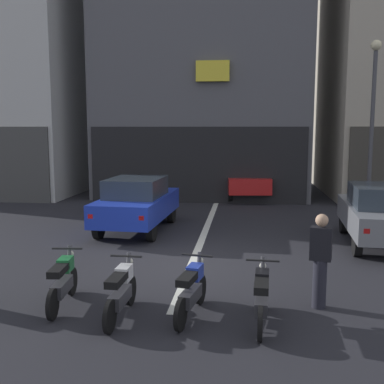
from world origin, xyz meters
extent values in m
plane|color=#232328|center=(0.00, 0.00, 0.00)|extent=(120.00, 120.00, 0.00)
cube|color=silver|center=(0.00, 6.00, 0.00)|extent=(0.20, 18.00, 0.01)
cube|color=#56565B|center=(-0.83, 12.49, 8.09)|extent=(9.47, 7.38, 16.18)
cube|color=black|center=(-0.83, 8.75, 1.60)|extent=(9.09, 0.10, 3.20)
cube|color=yellow|center=(-0.18, 8.68, 5.44)|extent=(1.36, 0.16, 0.83)
cylinder|color=black|center=(-2.78, 4.62, 0.32)|extent=(0.21, 0.65, 0.64)
cylinder|color=black|center=(-1.23, 4.54, 0.32)|extent=(0.21, 0.65, 0.64)
cylinder|color=black|center=(-2.92, 2.02, 0.32)|extent=(0.21, 0.65, 0.64)
cylinder|color=black|center=(-1.37, 1.94, 0.32)|extent=(0.21, 0.65, 0.64)
cube|color=#1E38BF|center=(-2.08, 3.28, 0.75)|extent=(1.98, 4.19, 0.66)
cube|color=#2D3842|center=(-2.08, 3.13, 1.36)|extent=(1.65, 2.05, 0.56)
cube|color=red|center=(-2.89, 1.30, 0.80)|extent=(0.14, 0.07, 0.12)
cube|color=red|center=(-1.48, 1.23, 0.80)|extent=(0.14, 0.07, 0.12)
cylinder|color=black|center=(4.15, 3.64, 0.32)|extent=(0.23, 0.65, 0.64)
cylinder|color=black|center=(3.95, 1.05, 0.32)|extent=(0.23, 0.65, 0.64)
cube|color=slate|center=(4.83, 2.29, 0.75)|extent=(2.07, 4.22, 0.66)
cube|color=#2D3842|center=(4.81, 2.14, 1.36)|extent=(1.70, 2.08, 0.56)
cube|color=red|center=(3.97, 0.33, 0.80)|extent=(0.14, 0.07, 0.12)
cylinder|color=black|center=(2.12, 9.08, 0.32)|extent=(0.25, 0.66, 0.64)
cylinder|color=black|center=(0.57, 8.91, 0.32)|extent=(0.25, 0.66, 0.64)
cylinder|color=black|center=(1.84, 11.66, 0.32)|extent=(0.25, 0.66, 0.64)
cylinder|color=black|center=(0.30, 11.49, 0.32)|extent=(0.25, 0.66, 0.64)
cube|color=red|center=(1.21, 10.29, 0.75)|extent=(2.19, 4.27, 0.66)
cube|color=#2D3842|center=(1.19, 10.43, 1.36)|extent=(1.75, 2.12, 0.56)
cube|color=red|center=(1.69, 12.37, 0.80)|extent=(0.15, 0.07, 0.12)
cube|color=red|center=(0.29, 12.22, 0.80)|extent=(0.15, 0.07, 0.12)
cylinder|color=#47474C|center=(5.51, 6.24, 2.86)|extent=(0.14, 0.14, 5.72)
sphere|color=beige|center=(5.51, 6.24, 5.90)|extent=(0.36, 0.36, 0.36)
cylinder|color=black|center=(-2.03, -2.27, 0.26)|extent=(0.12, 0.52, 0.52)
cylinder|color=black|center=(-1.91, -3.42, 0.26)|extent=(0.12, 0.52, 0.52)
cube|color=#38383D|center=(-1.97, -2.89, 0.37)|extent=(0.27, 0.75, 0.22)
cube|color=black|center=(-1.95, -3.05, 0.72)|extent=(0.28, 0.62, 0.12)
cube|color=#1E7238|center=(-1.99, -2.64, 0.70)|extent=(0.25, 0.38, 0.24)
cylinder|color=#4C4C51|center=(-2.01, -2.42, 0.63)|extent=(0.09, 0.24, 0.70)
cylinder|color=black|center=(-2.01, -2.50, 0.95)|extent=(0.55, 0.09, 0.04)
sphere|color=silver|center=(-2.03, -2.30, 0.80)|extent=(0.12, 0.12, 0.12)
cylinder|color=black|center=(-0.80, -2.63, 0.26)|extent=(0.09, 0.52, 0.52)
cylinder|color=black|center=(-0.84, -3.78, 0.26)|extent=(0.09, 0.52, 0.52)
cube|color=#38383D|center=(-0.82, -3.26, 0.37)|extent=(0.22, 0.74, 0.22)
cube|color=black|center=(-0.83, -3.42, 0.72)|extent=(0.24, 0.61, 0.12)
cube|color=silver|center=(-0.81, -3.00, 0.70)|extent=(0.23, 0.37, 0.24)
cylinder|color=#4C4C51|center=(-0.81, -2.78, 0.63)|extent=(0.08, 0.24, 0.70)
cylinder|color=black|center=(-0.81, -2.86, 0.95)|extent=(0.55, 0.05, 0.04)
sphere|color=silver|center=(-0.80, -2.66, 0.80)|extent=(0.12, 0.12, 0.12)
cylinder|color=black|center=(0.43, -2.45, 0.26)|extent=(0.16, 0.52, 0.52)
cylinder|color=black|center=(0.23, -3.58, 0.26)|extent=(0.16, 0.52, 0.52)
cube|color=#38383D|center=(0.32, -3.06, 0.37)|extent=(0.33, 0.76, 0.22)
cube|color=black|center=(0.29, -3.22, 0.72)|extent=(0.32, 0.63, 0.12)
cube|color=#233DB7|center=(0.37, -2.81, 0.70)|extent=(0.28, 0.39, 0.24)
cylinder|color=#4C4C51|center=(0.41, -2.60, 0.63)|extent=(0.11, 0.25, 0.70)
cylinder|color=black|center=(0.39, -2.67, 0.95)|extent=(0.55, 0.13, 0.04)
sphere|color=silver|center=(0.43, -2.47, 0.80)|extent=(0.12, 0.12, 0.12)
cylinder|color=black|center=(1.52, -2.62, 0.26)|extent=(0.10, 0.52, 0.52)
cylinder|color=black|center=(1.45, -3.77, 0.26)|extent=(0.10, 0.52, 0.52)
cube|color=#38383D|center=(1.48, -3.25, 0.37)|extent=(0.24, 0.75, 0.22)
cube|color=black|center=(1.47, -3.41, 0.72)|extent=(0.26, 0.61, 0.12)
cube|color=black|center=(1.49, -2.99, 0.70)|extent=(0.24, 0.37, 0.24)
cylinder|color=#4C4C51|center=(1.51, -2.77, 0.63)|extent=(0.08, 0.24, 0.70)
cylinder|color=black|center=(1.50, -2.85, 0.95)|extent=(0.55, 0.07, 0.04)
sphere|color=silver|center=(1.51, -2.65, 0.80)|extent=(0.12, 0.12, 0.12)
cylinder|color=#23232D|center=(2.51, -2.38, 0.43)|extent=(0.24, 0.24, 0.86)
cube|color=black|center=(2.51, -2.38, 1.15)|extent=(0.40, 0.31, 0.58)
sphere|color=tan|center=(2.51, -2.38, 1.56)|extent=(0.22, 0.22, 0.22)
camera|label=1|loc=(1.19, -10.24, 3.11)|focal=42.63mm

